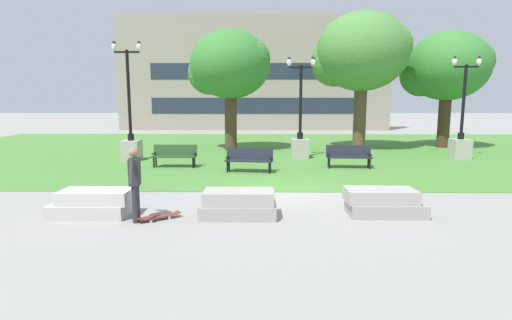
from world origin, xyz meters
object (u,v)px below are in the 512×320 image
skateboard (159,216)px  park_bench_near_left (349,155)px  lamp_post_left (300,137)px  concrete_block_left (238,204)px  person_skateboarder (135,180)px  lamp_post_center (131,137)px  concrete_block_center (93,203)px  park_bench_far_left (249,158)px  park_bench_near_right (175,154)px  lamp_post_right (461,138)px  concrete_block_right (383,203)px

skateboard → park_bench_near_left: size_ratio=0.52×
lamp_post_left → concrete_block_left: bearing=-103.8°
person_skateboarder → lamp_post_center: size_ratio=0.32×
concrete_block_center → park_bench_near_left: park_bench_near_left is taller
concrete_block_center → person_skateboarder: (1.17, -0.41, 0.66)m
lamp_post_left → skateboard: bearing=-113.0°
park_bench_far_left → skateboard: bearing=-107.4°
concrete_block_center → concrete_block_left: size_ratio=1.05×
park_bench_near_right → lamp_post_right: (12.89, 2.59, 0.45)m
concrete_block_center → skateboard: (1.66, -0.30, -0.22)m
concrete_block_center → skateboard: 1.70m
concrete_block_right → lamp_post_right: size_ratio=0.40×
person_skateboarder → park_bench_near_right: bearing=95.4°
park_bench_near_left → lamp_post_left: (-1.72, 2.75, 0.45)m
park_bench_near_left → lamp_post_center: lamp_post_center is taller
concrete_block_left → lamp_post_center: lamp_post_center is taller
concrete_block_center → concrete_block_right: same height
park_bench_near_left → park_bench_near_right: 7.10m
park_bench_near_left → concrete_block_center: bearing=-137.9°
park_bench_far_left → lamp_post_left: size_ratio=0.39×
concrete_block_left → park_bench_near_left: 7.98m
concrete_block_right → person_skateboarder: (-5.80, -0.59, 0.66)m
concrete_block_center → lamp_post_right: lamp_post_right is taller
park_bench_near_right → person_skateboarder: bearing=-84.6°
park_bench_near_left → park_bench_far_left: bearing=-165.9°
park_bench_near_right → concrete_block_center: bearing=-93.9°
concrete_block_center → lamp_post_right: size_ratio=0.40×
skateboard → park_bench_near_left: park_bench_near_left is taller
concrete_block_right → park_bench_near_right: size_ratio=1.03×
skateboard → lamp_post_left: lamp_post_left is taller
lamp_post_right → concrete_block_center: bearing=-144.6°
skateboard → park_bench_near_right: size_ratio=0.53×
skateboard → lamp_post_center: (-3.56, 9.06, 1.00)m
park_bench_far_left → concrete_block_left: bearing=-90.8°
concrete_block_right → park_bench_far_left: size_ratio=1.01×
lamp_post_center → lamp_post_left: lamp_post_center is taller
concrete_block_center → lamp_post_center: size_ratio=0.36×
lamp_post_right → person_skateboarder: bearing=-140.9°
park_bench_near_left → concrete_block_right: bearing=-95.1°
park_bench_far_left → park_bench_near_left: bearing=14.1°
concrete_block_right → skateboard: 5.35m
park_bench_far_left → concrete_block_right: bearing=-58.9°
person_skateboarder → park_bench_far_left: person_skateboarder is taller
concrete_block_right → park_bench_near_left: size_ratio=1.02×
skateboard → park_bench_far_left: size_ratio=0.52×
person_skateboarder → lamp_post_left: lamp_post_left is taller
lamp_post_center → lamp_post_right: 15.29m
lamp_post_left → park_bench_far_left: bearing=-121.3°
park_bench_far_left → lamp_post_center: lamp_post_center is taller
concrete_block_center → skateboard: bearing=-10.3°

